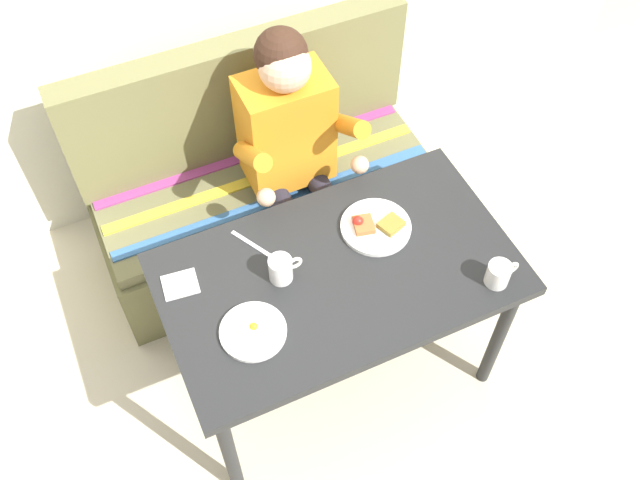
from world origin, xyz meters
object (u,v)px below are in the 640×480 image
Objects in this scene: table at (338,284)px; fork at (251,244)px; plate_eggs at (253,331)px; coffee_mug at (499,273)px; couch at (262,190)px; person at (293,145)px; napkin at (180,285)px; coffee_mug_second at (281,268)px; plate_breakfast at (376,226)px.

table is 0.33m from fork.
coffee_mug reaches higher than plate_eggs.
plate_eggs is (-0.35, -0.10, 0.09)m from table.
couch is 1.19× the size of person.
person is 5.65× the size of plate_eggs.
person is at bearing 35.52° from napkin.
plate_eggs reaches higher than napkin.
coffee_mug is 1.02× the size of napkin.
person is at bearing -62.98° from couch.
plate_eggs is at bearing -164.00° from table.
person reaches higher than coffee_mug_second.
napkin is (-0.50, -0.60, 0.40)m from couch.
plate_breakfast is at bearing -77.51° from person.
fork is at bearing -131.19° from person.
table is at bearing -90.00° from couch.
coffee_mug is at bearing -65.70° from couch.
person reaches higher than coffee_mug.
plate_breakfast is (0.20, -0.66, 0.41)m from couch.
plate_breakfast is 1.47× the size of fork.
plate_eggs is 0.23m from coffee_mug_second.
coffee_mug_second is at bearing -117.07° from person.
table is 4.82× the size of plate_breakfast.
plate_breakfast is 0.44m from fork.
coffee_mug_second is (-0.64, 0.31, 0.01)m from coffee_mug.
plate_eggs reaches higher than fork.
coffee_mug_second is at bearing 154.08° from coffee_mug.
coffee_mug_second is at bearing -172.49° from plate_breakfast.
couch is 1.20m from coffee_mug.
plate_breakfast reaches higher than table.
table is at bearing -18.49° from napkin.
coffee_mug_second is 0.34m from napkin.
coffee_mug is at bearing -66.28° from person.
person is 0.82m from plate_eggs.
coffee_mug is 1.05m from napkin.
plate_breakfast is 2.11× the size of coffee_mug.
plate_breakfast is 2.15× the size of napkin.
person reaches higher than couch.
couch is 1.02m from plate_eggs.
coffee_mug reaches higher than table.
coffee_mug is (0.46, -1.02, 0.45)m from couch.
plate_breakfast is at bearing -44.38° from fork.
couch reaches higher than table.
plate_breakfast reaches higher than napkin.
person reaches higher than plate_breakfast.
couch is 0.46m from person.
plate_breakfast is 0.45m from coffee_mug.
plate_breakfast is 2.11× the size of coffee_mug_second.
plate_eggs is 1.82× the size of coffee_mug.
fork is at bearing 12.23° from napkin.
person is 10.27× the size of coffee_mug_second.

